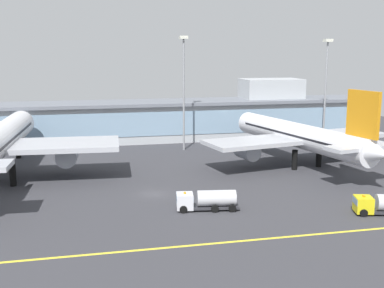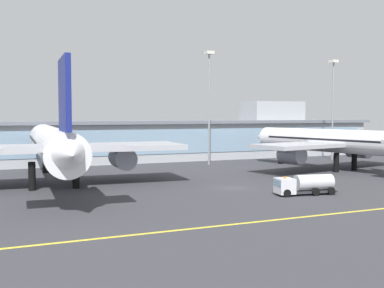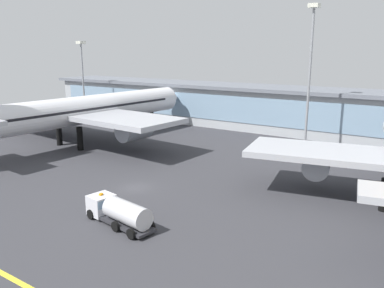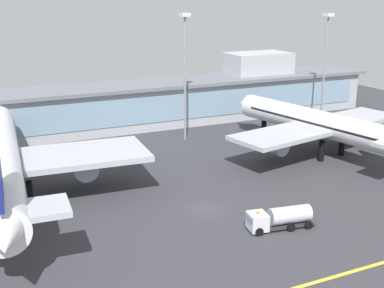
{
  "view_description": "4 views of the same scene",
  "coord_description": "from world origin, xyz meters",
  "px_view_note": "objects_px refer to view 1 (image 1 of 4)",
  "views": [
    {
      "loc": [
        -10.68,
        -74.61,
        22.58
      ],
      "look_at": [
        8.5,
        9.53,
        6.08
      ],
      "focal_mm": 45.23,
      "sensor_mm": 36.0,
      "label": 1
    },
    {
      "loc": [
        -36.58,
        -65.82,
        11.53
      ],
      "look_at": [
        -4.23,
        6.79,
        6.7
      ],
      "focal_mm": 44.92,
      "sensor_mm": 36.0,
      "label": 2
    },
    {
      "loc": [
        34.38,
        -37.49,
        18.0
      ],
      "look_at": [
        0.91,
        12.33,
        3.82
      ],
      "focal_mm": 36.71,
      "sensor_mm": 36.0,
      "label": 3
    },
    {
      "loc": [
        -29.01,
        -58.5,
        29.56
      ],
      "look_at": [
        3.2,
        11.13,
        6.3
      ],
      "focal_mm": 46.22,
      "sensor_mm": 36.0,
      "label": 4
    }
  ],
  "objects_px": {
    "apron_light_mast_west": "(326,77)",
    "apron_light_mast_centre": "(184,78)",
    "airliner_near_right": "(299,136)",
    "fuel_tanker_truck": "(205,200)"
  },
  "relations": [
    {
      "from": "apron_light_mast_west",
      "to": "apron_light_mast_centre",
      "type": "bearing_deg",
      "value": 177.78
    },
    {
      "from": "airliner_near_right",
      "to": "fuel_tanker_truck",
      "type": "distance_m",
      "value": 34.54
    },
    {
      "from": "airliner_near_right",
      "to": "apron_light_mast_centre",
      "type": "relative_size",
      "value": 1.82
    },
    {
      "from": "fuel_tanker_truck",
      "to": "apron_light_mast_west",
      "type": "distance_m",
      "value": 60.36
    },
    {
      "from": "airliner_near_right",
      "to": "apron_light_mast_centre",
      "type": "xyz_separation_m",
      "value": [
        -19.33,
        20.21,
        10.87
      ]
    },
    {
      "from": "fuel_tanker_truck",
      "to": "apron_light_mast_west",
      "type": "xyz_separation_m",
      "value": [
        40.71,
        41.95,
        15.02
      ]
    },
    {
      "from": "airliner_near_right",
      "to": "apron_light_mast_west",
      "type": "xyz_separation_m",
      "value": [
        15.41,
        18.87,
        10.58
      ]
    },
    {
      "from": "apron_light_mast_west",
      "to": "apron_light_mast_centre",
      "type": "relative_size",
      "value": 0.98
    },
    {
      "from": "airliner_near_right",
      "to": "fuel_tanker_truck",
      "type": "height_order",
      "value": "airliner_near_right"
    },
    {
      "from": "fuel_tanker_truck",
      "to": "apron_light_mast_west",
      "type": "relative_size",
      "value": 0.36
    }
  ]
}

